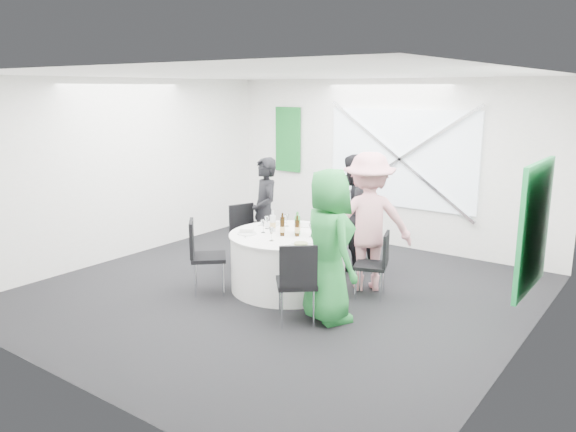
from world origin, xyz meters
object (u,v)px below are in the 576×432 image
Objects in this scene: banquet_table at (288,261)px; chair_back_right at (377,260)px; chair_back at (333,237)px; person_man_back_left at (265,213)px; person_woman_green at (329,246)px; chair_front_right at (297,277)px; person_woman_pink at (368,222)px; chair_front_left at (201,250)px; clear_water_bottle at (273,223)px; green_water_bottle at (297,226)px; chair_back_left at (245,231)px; person_man_back at (352,213)px.

banquet_table is 1.19m from chair_back_right.
chair_back is (0.07, 1.02, 0.12)m from banquet_table.
person_man_back_left reaches higher than chair_back_right.
person_woman_green reaches higher than chair_back.
person_woman_pink is at bearing -132.64° from chair_front_right.
clear_water_bottle is at bearing -81.24° from chair_front_left.
banquet_table is at bearing -90.00° from chair_front_right.
person_woman_pink is at bearing -53.39° from person_woman_green.
green_water_bottle is 1.07× the size of clear_water_bottle.
green_water_bottle reaches higher than chair_back_left.
chair_back_right is 0.50× the size of person_man_back.
clear_water_bottle reaches higher than banquet_table.
banquet_table is 1.83× the size of chair_back.
chair_back is at bearing 93.24° from green_water_bottle.
person_man_back_left is at bearing -46.77° from person_man_back.
chair_back is at bearing -29.94° from person_woman_green.
person_woman_green is 5.87× the size of green_water_bottle.
green_water_bottle is (-0.68, 0.97, 0.31)m from chair_front_right.
person_man_back_left is 5.47× the size of green_water_bottle.
person_woman_green is at bearing 59.65° from person_woman_pink.
chair_front_right is at bearing -104.47° from chair_back_left.
chair_back_left is 0.97× the size of chair_front_right.
person_woman_pink reaches higher than person_man_back_left.
chair_front_left is 2.32m from person_man_back.
banquet_table is 0.94× the size of person_man_back_left.
person_woman_pink is (0.05, 1.56, 0.35)m from chair_front_right.
chair_front_left is at bearing 3.32° from person_woman_pink.
person_man_back is 1.36m from clear_water_bottle.
chair_back_left is 3.31× the size of clear_water_bottle.
chair_back_right is at bearing -102.19° from chair_front_left.
chair_back is 2.08m from chair_front_right.
person_man_back_left is 1.29m from person_man_back.
banquet_table is 1.60× the size of chair_front_right.
chair_back is at bearing 73.91° from clear_water_bottle.
chair_front_left is at bearing -55.10° from person_man_back_left.
person_woman_green reaches higher than chair_back_right.
chair_back_left is at bearing -30.79° from chair_front_left.
person_woman_pink is (1.69, 0.06, 0.09)m from person_man_back_left.
banquet_table is 5.16× the size of green_water_bottle.
banquet_table is 0.85× the size of person_woman_pink.
person_man_back is (0.20, 0.22, 0.36)m from chair_back.
clear_water_bottle reaches higher than chair_back.
chair_front_left is at bearing -45.88° from chair_front_right.
person_man_back_left is at bearing -114.72° from chair_back_right.
person_man_back_left is 0.85m from clear_water_bottle.
person_man_back_left is 5.83× the size of clear_water_bottle.
chair_front_left is at bearing 36.69° from person_woman_green.
chair_back is 1.06m from person_man_back_left.
chair_back is at bearing -63.33° from person_woman_pink.
green_water_bottle reaches higher than chair_front_right.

